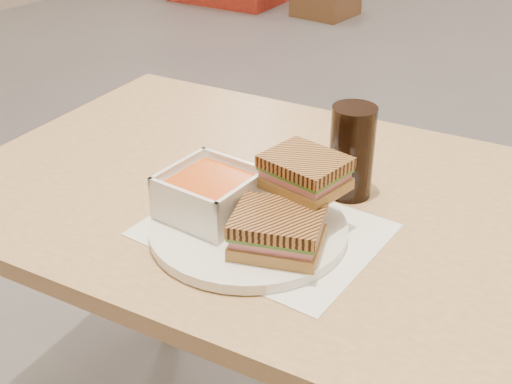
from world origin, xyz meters
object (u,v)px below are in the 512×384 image
Objects in this scene: plate at (249,229)px; panini_lower at (278,231)px; main_table at (319,262)px; soup_bowl at (210,196)px; cola_glass at (352,152)px.

panini_lower is at bearing -19.85° from plate.
soup_bowl reaches higher than main_table.
cola_glass is at bearing 91.52° from panini_lower.
soup_bowl is at bearing -122.44° from cola_glass.
soup_bowl reaches higher than panini_lower.
plate is at bearing 160.15° from panini_lower.
plate reaches higher than main_table.
plate is 0.21m from cola_glass.
cola_glass is (0.12, 0.20, 0.03)m from soup_bowl.
panini_lower is (0.02, -0.16, 0.16)m from main_table.
cola_glass reaches higher than main_table.
main_table is 10.23× the size of soup_bowl.
soup_bowl is at bearing 172.35° from panini_lower.
cola_glass reaches higher than soup_bowl.
soup_bowl is (-0.11, -0.15, 0.16)m from main_table.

